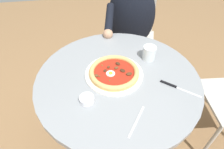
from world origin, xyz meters
TOP-DOWN VIEW (x-y plane):
  - ground_plane at (0.00, 0.00)m, footprint 6.00×6.00m
  - dining_table at (0.00, 0.00)m, footprint 0.89×0.89m
  - pizza_on_plate at (0.02, 0.02)m, footprint 0.32×0.32m
  - water_glass at (0.12, -0.21)m, footprint 0.08×0.08m
  - steak_knife at (-0.12, -0.27)m, footprint 0.15×0.17m
  - ramekin_capers at (-0.14, 0.18)m, footprint 0.07×0.07m
  - fork_utensil at (-0.29, -0.03)m, footprint 0.15×0.11m
  - diner_person at (0.65, -0.23)m, footprint 0.47×0.48m
  - cafe_chair_diner at (0.80, -0.28)m, footprint 0.55×0.55m

SIDE VIEW (x-z plane):
  - ground_plane at x=0.00m, z-range -0.02..0.00m
  - diner_person at x=0.65m, z-range -0.06..1.13m
  - cafe_chair_diner at x=0.80m, z-range 0.08..0.99m
  - dining_table at x=0.00m, z-range 0.18..0.90m
  - fork_utensil at x=-0.29m, z-range 0.72..0.72m
  - steak_knife at x=-0.12m, z-range 0.72..0.72m
  - ramekin_capers at x=-0.14m, z-range 0.72..0.75m
  - pizza_on_plate at x=0.02m, z-range 0.71..0.75m
  - water_glass at x=0.12m, z-range 0.71..0.79m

